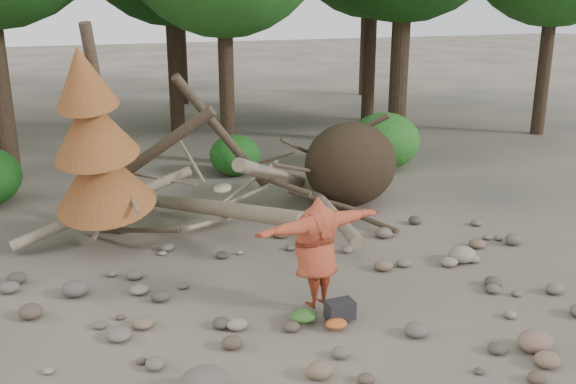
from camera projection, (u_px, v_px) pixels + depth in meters
name	position (u px, v px, depth m)	size (l,w,h in m)	color
ground	(322.00, 298.00, 10.52)	(120.00, 120.00, 0.00)	#514C44
deadfall_pile	(329.00, 169.00, 14.71)	(8.55, 5.24, 3.30)	#332619
dead_conifer	(96.00, 145.00, 11.86)	(2.06, 2.16, 4.35)	#4C3F30
bush_mid	(235.00, 155.00, 17.59)	(1.40, 1.40, 1.12)	#20631C
bush_right	(385.00, 141.00, 18.23)	(2.00, 2.00, 1.60)	#2A7624
frisbee_thrower	(316.00, 252.00, 9.88)	(2.61, 1.07, 1.98)	#A83F26
backpack	(340.00, 313.00, 9.73)	(0.42, 0.28, 0.28)	black
cloth_green	(303.00, 319.00, 9.69)	(0.43, 0.36, 0.16)	#315E25
cloth_orange	(336.00, 327.00, 9.50)	(0.33, 0.27, 0.12)	#C25421
boulder_front_left	(204.00, 383.00, 7.89)	(0.63, 0.57, 0.38)	#605850
boulder_front_right	(535.00, 341.00, 8.93)	(0.49, 0.44, 0.29)	#836252
boulder_mid_right	(462.00, 254.00, 11.90)	(0.51, 0.46, 0.31)	gray
boulder_mid_left	(75.00, 288.00, 10.57)	(0.44, 0.40, 0.27)	#5B524D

